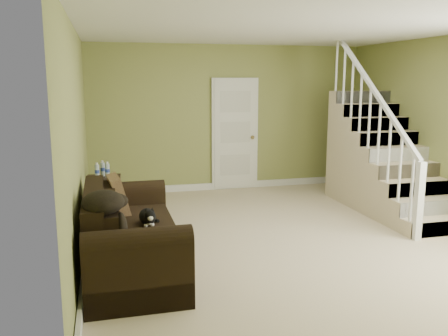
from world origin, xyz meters
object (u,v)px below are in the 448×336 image
sofa (127,239)px  side_table (104,196)px  banana (150,231)px  cat (148,217)px

sofa → side_table: (-0.24, 2.11, -0.03)m
sofa → side_table: 2.12m
banana → sofa: bearing=102.3°
side_table → cat: size_ratio=1.74×
sofa → cat: size_ratio=4.68×
banana → cat: bearing=64.9°
side_table → banana: size_ratio=4.61×
sofa → banana: size_ratio=12.39×
sofa → banana: 0.40m
cat → banana: size_ratio=2.65×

